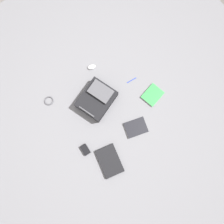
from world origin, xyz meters
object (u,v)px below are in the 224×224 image
backpack (97,99)px  computer_mouse (92,67)px  laptop (110,161)px  book_blue (153,95)px  book_manual (136,128)px  pen_black (132,80)px  power_brick (85,150)px  cable_coil (49,101)px

backpack → computer_mouse: (0.38, -0.18, -0.05)m
laptop → computer_mouse: same height
book_blue → computer_mouse: 0.81m
laptop → book_manual: size_ratio=1.30×
backpack → book_blue: bearing=-119.6°
book_manual → pen_black: 0.58m
laptop → book_manual: laptop is taller
laptop → power_brick: bearing=30.6°
book_manual → cable_coil: size_ratio=2.59×
backpack → power_brick: 0.59m
book_blue → power_brick: 1.02m
pen_black → backpack: bearing=85.9°
computer_mouse → book_manual: bearing=-160.6°
book_blue → book_manual: (-0.20, 0.39, 0.00)m
pen_black → computer_mouse: bearing=36.2°
backpack → laptop: bearing=156.7°
backpack → computer_mouse: bearing=-25.3°
backpack → book_blue: size_ratio=1.87×
laptop → power_brick: size_ratio=3.13×
backpack → power_brick: size_ratio=4.15×
pen_black → cable_coil: bearing=69.3°
power_brick → pen_black: 0.99m
cable_coil → pen_black: 1.02m
pen_black → book_blue: bearing=-162.3°
laptop → book_manual: (0.13, -0.47, -0.00)m
book_manual → pen_black: bearing=-31.3°
computer_mouse → cable_coil: bearing=113.7°
book_manual → computer_mouse: size_ratio=2.98×
backpack → laptop: size_ratio=1.33×
cable_coil → pen_black: (-0.36, -0.96, -0.00)m
backpack → power_brick: bearing=132.4°
cable_coil → book_blue: bearing=-122.0°
laptop → computer_mouse: bearing=-24.0°
computer_mouse → power_brick: size_ratio=0.81×
computer_mouse → cable_coil: (-0.05, 0.65, -0.01)m
cable_coil → backpack: bearing=-124.6°
book_manual → pen_black: book_manual is taller
laptop → book_manual: 0.49m
laptop → book_blue: bearing=-68.9°
backpack → book_blue: (-0.33, -0.58, -0.06)m
book_manual → cable_coil: bearing=37.6°
laptop → computer_mouse: 1.14m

